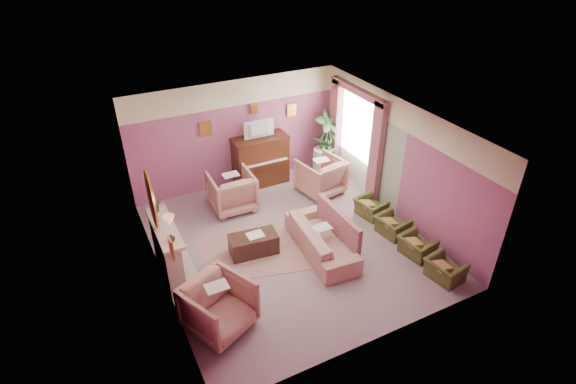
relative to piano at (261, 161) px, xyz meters
name	(u,v)px	position (x,y,z in m)	size (l,w,h in m)	color
floor	(290,243)	(-0.50, -2.68, -0.65)	(5.50, 6.00, 0.01)	gray
ceiling	(290,125)	(-0.50, -2.68, 2.15)	(5.50, 6.00, 0.01)	beige
wall_back	(237,134)	(-0.50, 0.32, 0.75)	(5.50, 0.02, 2.80)	#834A6E
wall_front	(379,279)	(-0.50, -5.68, 0.75)	(5.50, 0.02, 2.80)	#834A6E
wall_left	(154,224)	(-3.25, -2.68, 0.75)	(0.02, 6.00, 2.80)	#834A6E
wall_right	(398,160)	(2.25, -2.68, 0.75)	(0.02, 6.00, 2.80)	#834A6E
picture_rail_band	(234,93)	(-0.50, 0.31, 1.82)	(5.50, 0.01, 0.65)	beige
stripe_panel	(363,150)	(2.23, -1.38, 0.42)	(0.01, 3.00, 2.15)	#9CA892
fireplace_surround	(167,252)	(-3.09, -2.48, -0.10)	(0.30, 1.40, 1.10)	#C0B099
fireplace_inset	(173,257)	(-2.99, -2.48, -0.25)	(0.18, 0.72, 0.68)	black
fire_ember	(176,263)	(-2.95, -2.48, -0.43)	(0.06, 0.54, 0.10)	orange
mantel_shelf	(164,228)	(-3.06, -2.48, 0.47)	(0.40, 1.55, 0.07)	#C0B099
hearth	(181,270)	(-2.89, -2.48, -0.64)	(0.55, 1.50, 0.02)	#C0B099
mirror_frame	(151,199)	(-3.20, -2.48, 1.15)	(0.04, 0.72, 1.20)	#C68935
mirror_glass	(153,199)	(-3.17, -2.48, 1.15)	(0.01, 0.60, 1.06)	silver
sconce_shade	(169,220)	(-3.12, -3.53, 1.33)	(0.20, 0.20, 0.16)	#FF756B
piano	(261,161)	(0.00, 0.00, 0.00)	(1.40, 0.60, 1.30)	#421E0F
piano_keyshelf	(266,164)	(0.00, -0.35, 0.07)	(1.30, 0.12, 0.06)	#421E0F
piano_keys	(266,163)	(0.00, -0.35, 0.11)	(1.20, 0.08, 0.02)	white
piano_top	(260,138)	(0.00, 0.00, 0.66)	(1.45, 0.65, 0.04)	#421E0F
television	(260,128)	(0.00, -0.05, 0.95)	(0.80, 0.12, 0.48)	black
print_back_left	(206,129)	(-1.30, 0.28, 1.07)	(0.30, 0.03, 0.38)	#C68935
print_back_right	(291,110)	(1.05, 0.28, 1.13)	(0.26, 0.03, 0.34)	#C68935
print_back_mid	(254,109)	(0.00, 0.28, 1.35)	(0.22, 0.03, 0.26)	#C68935
print_left_wall	(171,247)	(-3.21, -3.88, 1.07)	(0.03, 0.28, 0.36)	#C68935
window_blind	(358,124)	(2.20, -1.13, 1.05)	(0.03, 1.40, 1.80)	silver
curtain_left	(376,154)	(2.12, -2.05, 0.65)	(0.16, 0.34, 2.60)	#96525A
curtain_right	(335,126)	(2.12, -0.21, 0.65)	(0.16, 0.34, 2.60)	#96525A
pelmet	(358,91)	(2.12, -1.13, 1.91)	(0.16, 2.20, 0.16)	#96525A
mantel_plant	(157,206)	(-3.05, -1.93, 0.64)	(0.16, 0.16, 0.28)	#2D4C26
mantel_vase	(171,238)	(-3.05, -2.98, 0.58)	(0.16, 0.16, 0.16)	beige
area_rug	(259,249)	(-1.19, -2.56, -0.64)	(2.50, 1.80, 0.01)	#A6746C
coffee_table	(254,244)	(-1.34, -2.63, -0.43)	(1.00, 0.50, 0.45)	#361E16
table_paper	(255,235)	(-1.29, -2.63, -0.20)	(0.35, 0.28, 0.01)	silver
sofa	(322,234)	(-0.03, -3.21, -0.22)	(0.71, 2.12, 0.86)	tan
sofa_throw	(338,223)	(0.37, -3.21, -0.05)	(0.11, 1.61, 0.59)	#96525A
floral_armchair_left	(232,190)	(-1.12, -0.81, -0.13)	(1.01, 1.01, 1.05)	tan
floral_armchair_right	(321,174)	(1.17, -1.12, -0.13)	(1.01, 1.01, 1.05)	tan
floral_armchair_front	(219,304)	(-2.65, -4.23, -0.13)	(1.01, 1.01, 1.05)	tan
olive_chair_a	(445,267)	(1.69, -5.06, -0.35)	(0.48, 0.69, 0.59)	#4E5122
olive_chair_b	(417,244)	(1.69, -4.24, -0.35)	(0.48, 0.69, 0.59)	#4E5122
olive_chair_c	(392,223)	(1.69, -3.42, -0.35)	(0.48, 0.69, 0.59)	#4E5122
olive_chair_d	(371,205)	(1.69, -2.60, -0.35)	(0.48, 0.69, 0.59)	#4E5122
side_table	(323,160)	(1.78, -0.20, -0.30)	(0.52, 0.52, 0.70)	silver
side_plant_big	(323,143)	(1.78, -0.20, 0.22)	(0.30, 0.30, 0.34)	#2D4C26
side_plant_small	(329,145)	(1.90, -0.30, 0.19)	(0.16, 0.16, 0.28)	#2D4C26
palm_pot	(326,165)	(1.90, -0.21, -0.48)	(0.34, 0.34, 0.34)	#975A2A
palm_plant	(327,136)	(1.90, -0.21, 0.41)	(0.76, 0.76, 1.44)	#2D4C26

